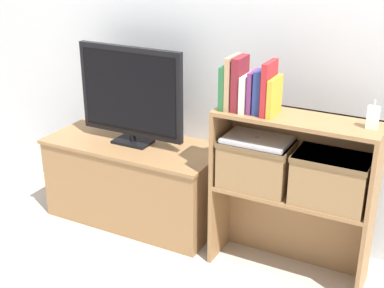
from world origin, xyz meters
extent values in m
plane|color=#BCB2A3|center=(0.00, 0.00, 0.00)|extent=(16.00, 16.00, 0.00)
cube|color=silver|center=(0.00, 0.48, 1.20)|extent=(10.00, 0.05, 2.40)
cube|color=olive|center=(-0.44, 0.22, 0.24)|extent=(1.03, 0.44, 0.48)
cube|color=olive|center=(-0.44, 0.22, 0.49)|extent=(1.05, 0.46, 0.02)
cube|color=black|center=(-0.44, 0.22, 0.51)|extent=(0.22, 0.14, 0.01)
cylinder|color=black|center=(-0.44, 0.22, 0.54)|extent=(0.04, 0.04, 0.04)
cube|color=black|center=(-0.44, 0.22, 0.81)|extent=(0.65, 0.04, 0.51)
cube|color=black|center=(-0.44, 0.20, 0.81)|extent=(0.60, 0.00, 0.45)
cube|color=olive|center=(0.17, 0.13, 0.23)|extent=(0.02, 0.26, 0.46)
cube|color=olive|center=(0.94, 0.13, 0.23)|extent=(0.02, 0.26, 0.46)
cube|color=olive|center=(0.56, 0.25, 0.23)|extent=(0.75, 0.02, 0.46)
cube|color=olive|center=(0.56, 0.13, 0.45)|extent=(0.75, 0.26, 0.02)
cube|color=olive|center=(0.17, 0.13, 0.65)|extent=(0.02, 0.26, 0.40)
cube|color=olive|center=(0.94, 0.13, 0.65)|extent=(0.02, 0.26, 0.40)
cube|color=olive|center=(0.56, 0.25, 0.65)|extent=(0.75, 0.02, 0.40)
cube|color=olive|center=(0.56, 0.13, 0.84)|extent=(0.75, 0.26, 0.02)
cube|color=#286638|center=(0.21, 0.10, 0.96)|extent=(0.03, 0.14, 0.21)
cube|color=tan|center=(0.23, 0.10, 0.98)|extent=(0.02, 0.15, 0.26)
cube|color=maroon|center=(0.27, 0.10, 0.98)|extent=(0.04, 0.13, 0.26)
cube|color=silver|center=(0.31, 0.10, 0.94)|extent=(0.03, 0.15, 0.18)
cube|color=#6B2D66|center=(0.34, 0.10, 0.95)|extent=(0.02, 0.13, 0.20)
cube|color=navy|center=(0.38, 0.10, 0.96)|extent=(0.04, 0.12, 0.21)
cube|color=#B22328|center=(0.42, 0.10, 0.98)|extent=(0.03, 0.15, 0.25)
cube|color=gold|center=(0.45, 0.10, 0.94)|extent=(0.02, 0.15, 0.18)
cube|color=white|center=(0.89, 0.13, 0.90)|extent=(0.05, 0.04, 0.10)
cylinder|color=silver|center=(0.89, 0.13, 0.97)|extent=(0.01, 0.01, 0.03)
cube|color=#937047|center=(0.37, 0.12, 0.58)|extent=(0.34, 0.22, 0.24)
cube|color=brown|center=(0.37, 0.12, 0.69)|extent=(0.35, 0.23, 0.02)
cube|color=#937047|center=(0.74, 0.12, 0.58)|extent=(0.34, 0.22, 0.24)
cube|color=brown|center=(0.74, 0.12, 0.69)|extent=(0.35, 0.23, 0.02)
cube|color=#BCBCC1|center=(0.37, 0.12, 0.71)|extent=(0.32, 0.21, 0.02)
cylinder|color=#99999E|center=(0.37, 0.12, 0.72)|extent=(0.02, 0.02, 0.00)
camera|label=1|loc=(1.21, -2.17, 1.68)|focal=50.00mm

